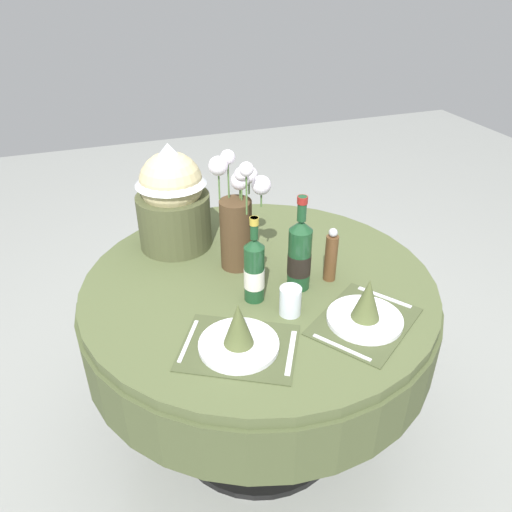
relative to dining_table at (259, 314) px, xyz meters
The scene contains 10 objects.
ground 0.61m from the dining_table, ahead, with size 8.00×8.00×0.00m, color gray.
dining_table is the anchor object (origin of this frame).
place_setting_left 0.42m from the dining_table, 119.14° to the right, with size 0.42×0.39×0.16m.
place_setting_right 0.46m from the dining_table, 55.45° to the right, with size 0.43×0.41×0.16m.
flower_vase 0.38m from the dining_table, 109.06° to the left, with size 0.18×0.21×0.45m.
wine_bottle_left 0.30m from the dining_table, 117.57° to the right, with size 0.07×0.07×0.31m.
wine_bottle_centre 0.32m from the dining_table, 37.03° to the right, with size 0.08×0.08×0.34m.
tumbler_near_left 0.30m from the dining_table, 82.56° to the right, with size 0.07×0.07×0.10m, color silver.
pepper_mill 0.36m from the dining_table, 18.72° to the right, with size 0.04×0.04×0.20m.
gift_tub_back_left 0.56m from the dining_table, 122.79° to the left, with size 0.28×0.28×0.42m.
Camera 1 is at (-0.51, -1.40, 1.77)m, focal length 35.03 mm.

